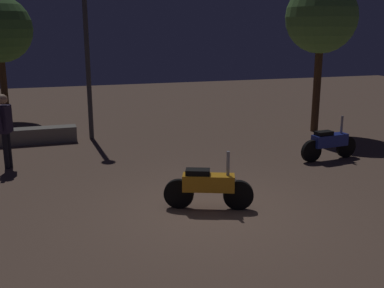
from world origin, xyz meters
TOP-DOWN VIEW (x-y plane):
  - ground_plane at (0.00, 0.00)m, footprint 40.00×40.00m
  - motorcycle_orange_foreground at (0.03, 0.14)m, footprint 1.58×0.70m
  - motorcycle_blue_parked_left at (4.06, 2.30)m, footprint 1.66×0.39m
  - person_rider_beside at (-3.67, 4.04)m, footprint 0.35×0.66m
  - streetlamp_near at (-1.46, 6.48)m, footprint 0.36×0.36m
  - tree_left_bg at (5.57, 5.35)m, footprint 2.21×2.21m
  - planter_wall_low at (-3.61, 6.41)m, footprint 3.41×0.50m

SIDE VIEW (x-z plane):
  - ground_plane at x=0.00m, z-range 0.00..0.00m
  - planter_wall_low at x=-3.61m, z-range 0.00..0.45m
  - motorcycle_orange_foreground at x=0.03m, z-range -0.12..0.99m
  - motorcycle_blue_parked_left at x=4.06m, z-range -0.12..0.99m
  - person_rider_beside at x=-3.67m, z-range 0.18..1.96m
  - streetlamp_near at x=-1.46m, z-range 0.67..5.47m
  - tree_left_bg at x=5.57m, z-range 1.21..5.90m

